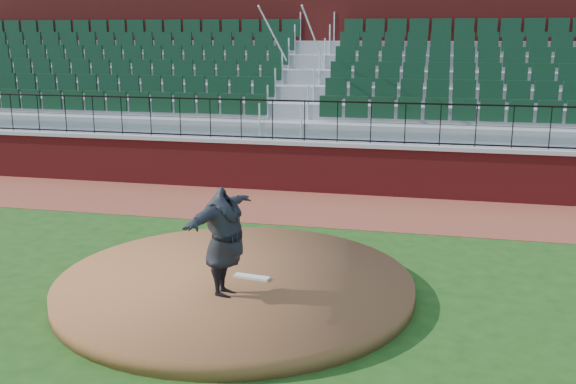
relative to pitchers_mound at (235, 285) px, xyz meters
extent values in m
plane|color=#1C4413|center=(0.51, -0.02, -0.12)|extent=(90.00, 90.00, 0.00)
cube|color=brown|center=(0.51, 5.38, -0.12)|extent=(34.00, 3.20, 0.01)
cube|color=maroon|center=(0.51, 6.98, 0.47)|extent=(34.00, 0.35, 1.20)
cube|color=#B7B7B7|center=(0.51, 6.98, 1.12)|extent=(34.00, 0.45, 0.10)
cube|color=maroon|center=(0.51, 12.50, 2.62)|extent=(34.00, 0.50, 5.50)
cylinder|color=brown|center=(0.00, 0.00, 0.00)|extent=(5.53, 5.53, 0.25)
cube|color=silver|center=(0.26, 0.03, 0.14)|extent=(0.58, 0.22, 0.04)
imported|color=black|center=(0.07, -0.69, 0.93)|extent=(0.78, 2.03, 1.61)
camera|label=1|loc=(2.98, -9.32, 3.83)|focal=41.57mm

